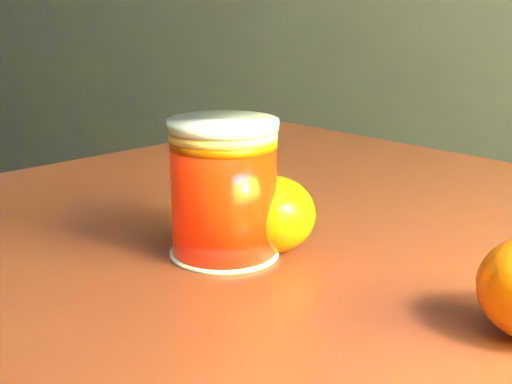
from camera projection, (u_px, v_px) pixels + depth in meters
The scene contains 4 objects.
kitchen_counter at pixel (354, 146), 2.01m from camera, with size 3.15×0.60×0.90m, color #434348.
table at pixel (434, 383), 0.52m from camera, with size 1.01×0.78×0.69m.
juice_glass at pixel (224, 190), 0.50m from camera, with size 0.08×0.08×0.10m.
orange_front at pixel (272, 214), 0.52m from camera, with size 0.06×0.06×0.06m, color #FF6C05.
Camera 1 is at (0.98, -0.28, 0.88)m, focal length 50.00 mm.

